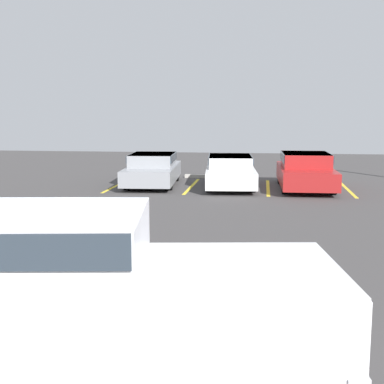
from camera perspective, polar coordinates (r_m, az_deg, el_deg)
The scene contains 10 objects.
ground_plane at distance 6.89m, azimuth -19.45°, elevation -15.74°, with size 60.00×60.00×0.00m, color #423F3F.
stall_stripe_a at distance 20.42m, azimuth -7.90°, elevation 0.76°, with size 0.12×4.13×0.01m, color yellow.
stall_stripe_b at distance 19.86m, azimuth -0.04°, elevation 0.62°, with size 0.12×4.13×0.01m, color yellow.
stall_stripe_c at distance 19.69m, azimuth 8.11°, elevation 0.46°, with size 0.12×4.13×0.01m, color yellow.
stall_stripe_d at distance 19.92m, azimuth 16.23°, elevation 0.30°, with size 0.12×4.13×0.01m, color yellow.
pickup_truck at distance 5.74m, azimuth -12.11°, elevation -10.94°, with size 5.68×2.80×1.78m.
parked_sedan_a at distance 20.21m, azimuth -4.23°, elevation 2.53°, with size 2.08×4.47×1.18m.
parked_sedan_b at distance 19.82m, azimuth 4.09°, elevation 2.37°, with size 2.12×4.83×1.14m.
parked_sedan_c at distance 19.61m, azimuth 12.00°, elevation 2.34°, with size 1.94×4.42×1.28m.
wheel_stop_curb at distance 22.30m, azimuth 1.69°, elevation 1.68°, with size 1.92×0.20×0.14m, color #B7B2A8.
Camera 1 is at (2.97, -5.55, 2.79)m, focal length 50.00 mm.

